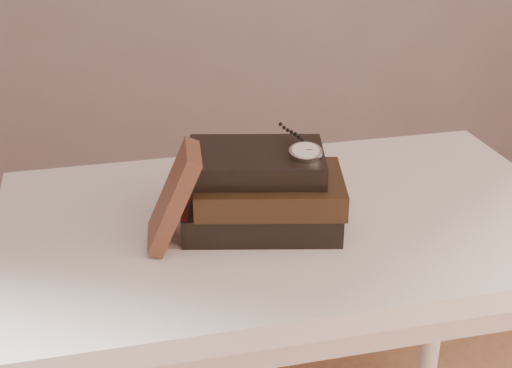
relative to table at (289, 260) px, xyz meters
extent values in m
cube|color=white|center=(0.00, 0.00, 0.07)|extent=(1.00, 0.60, 0.04)
cube|color=white|center=(0.00, 0.00, 0.01)|extent=(0.88, 0.49, 0.08)
cylinder|color=white|center=(-0.45, 0.25, -0.30)|extent=(0.05, 0.05, 0.71)
cylinder|color=white|center=(0.45, 0.25, -0.30)|extent=(0.05, 0.05, 0.71)
cube|color=black|center=(-0.06, -0.02, 0.12)|extent=(0.29, 0.23, 0.05)
cube|color=beige|center=(-0.05, -0.02, 0.12)|extent=(0.28, 0.21, 0.04)
cube|color=gold|center=(-0.17, 0.03, 0.12)|extent=(0.01, 0.01, 0.05)
cube|color=maroon|center=(-0.18, 0.01, 0.12)|extent=(0.05, 0.16, 0.05)
cube|color=black|center=(-0.04, -0.03, 0.16)|extent=(0.27, 0.22, 0.04)
cube|color=beige|center=(-0.04, -0.03, 0.16)|extent=(0.26, 0.20, 0.03)
cube|color=gold|center=(-0.15, 0.02, 0.16)|extent=(0.01, 0.01, 0.04)
cube|color=black|center=(-0.06, -0.01, 0.20)|extent=(0.25, 0.20, 0.04)
cube|color=beige|center=(-0.06, -0.01, 0.20)|extent=(0.24, 0.19, 0.03)
cube|color=gold|center=(-0.16, 0.04, 0.20)|extent=(0.01, 0.01, 0.04)
cube|color=#45251A|center=(-0.21, -0.05, 0.17)|extent=(0.10, 0.11, 0.16)
cylinder|color=silver|center=(0.01, -0.05, 0.23)|extent=(0.06, 0.07, 0.02)
cylinder|color=white|center=(0.01, -0.05, 0.23)|extent=(0.05, 0.05, 0.01)
torus|color=silver|center=(0.01, -0.05, 0.23)|extent=(0.06, 0.06, 0.01)
cylinder|color=silver|center=(0.02, -0.02, 0.23)|extent=(0.01, 0.01, 0.01)
cube|color=black|center=(0.01, -0.04, 0.23)|extent=(0.00, 0.01, 0.00)
cube|color=black|center=(0.01, -0.05, 0.23)|extent=(0.01, 0.00, 0.00)
sphere|color=black|center=(0.02, -0.01, 0.23)|extent=(0.01, 0.01, 0.01)
sphere|color=black|center=(0.01, 0.00, 0.24)|extent=(0.01, 0.01, 0.01)
sphere|color=black|center=(0.01, 0.02, 0.24)|extent=(0.01, 0.01, 0.01)
sphere|color=black|center=(0.01, 0.03, 0.23)|extent=(0.01, 0.01, 0.01)
sphere|color=black|center=(0.01, 0.04, 0.23)|extent=(0.01, 0.01, 0.01)
sphere|color=black|center=(0.00, 0.06, 0.23)|extent=(0.01, 0.01, 0.01)
sphere|color=black|center=(0.00, 0.07, 0.23)|extent=(0.01, 0.01, 0.01)
torus|color=silver|center=(-0.15, 0.09, 0.17)|extent=(0.05, 0.03, 0.05)
torus|color=silver|center=(-0.10, 0.07, 0.17)|extent=(0.05, 0.03, 0.05)
cylinder|color=silver|center=(-0.13, 0.08, 0.17)|extent=(0.02, 0.01, 0.00)
cylinder|color=silver|center=(-0.16, 0.15, 0.16)|extent=(0.03, 0.11, 0.03)
cylinder|color=silver|center=(-0.06, 0.13, 0.16)|extent=(0.03, 0.11, 0.03)
camera|label=1|loc=(-0.31, -1.05, 0.67)|focal=49.84mm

